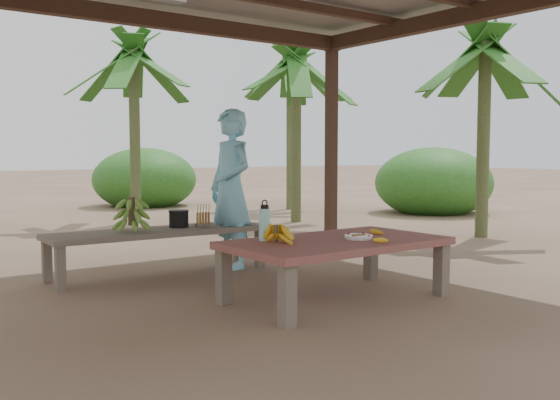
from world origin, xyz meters
TOP-DOWN VIEW (x-y plane):
  - ground at (0.00, 0.00)m, footprint 80.00×80.00m
  - work_table at (0.45, -0.47)m, footprint 1.80×1.01m
  - bench at (-0.24, 1.38)m, footprint 2.22×0.67m
  - ripe_banana_bunch at (-0.08, -0.37)m, footprint 0.32×0.30m
  - plate at (0.62, -0.56)m, footprint 0.23×0.23m
  - loose_banana_front at (0.60, -0.83)m, footprint 0.17×0.05m
  - loose_banana_side at (0.95, -0.44)m, footprint 0.08×0.15m
  - water_flask at (-0.05, -0.17)m, footprint 0.09×0.09m
  - green_banana_stalk at (-0.53, 1.39)m, footprint 0.32×0.32m
  - cooking_pot at (-0.00, 1.43)m, footprint 0.20×0.20m
  - skewer_rack at (0.21, 1.31)m, footprint 0.18×0.09m
  - woman at (0.53, 1.28)m, footprint 0.41×0.62m
  - banana_plant_ne at (3.74, 4.32)m, footprint 1.80×1.80m
  - banana_plant_n at (1.42, 5.82)m, footprint 1.80×1.80m
  - banana_plant_e at (4.67, 1.17)m, footprint 1.80×1.80m
  - banana_plant_far at (5.17, 6.35)m, footprint 1.80×1.80m

SIDE VIEW (x-z plane):
  - ground at x=0.00m, z-range 0.00..0.00m
  - bench at x=-0.24m, z-range 0.17..0.62m
  - work_table at x=0.45m, z-range 0.18..0.68m
  - plate at x=0.62m, z-range 0.50..0.54m
  - loose_banana_front at x=0.60m, z-range 0.50..0.54m
  - loose_banana_side at x=0.95m, z-range 0.50..0.54m
  - cooking_pot at x=0.00m, z-range 0.45..0.62m
  - skewer_rack at x=0.21m, z-range 0.45..0.69m
  - ripe_banana_bunch at x=-0.08m, z-range 0.50..0.66m
  - green_banana_stalk at x=-0.53m, z-range 0.45..0.80m
  - water_flask at x=-0.05m, z-range 0.47..0.81m
  - woman at x=0.53m, z-range 0.00..1.67m
  - banana_plant_e at x=4.67m, z-range 1.00..3.97m
  - banana_plant_ne at x=3.74m, z-range 1.03..4.07m
  - banana_plant_n at x=1.42m, z-range 1.09..4.23m
  - banana_plant_far at x=5.17m, z-range 1.20..4.61m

